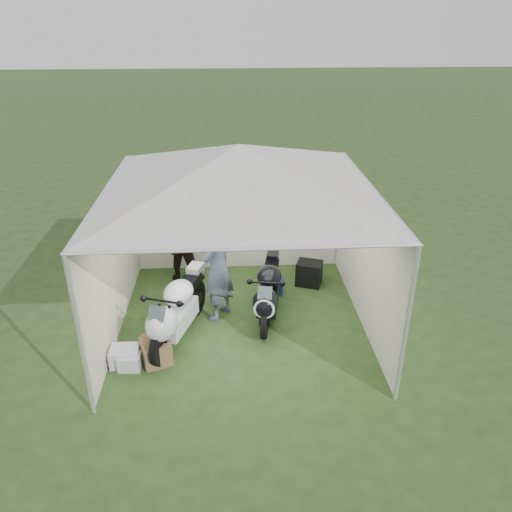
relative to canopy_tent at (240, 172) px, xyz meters
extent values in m
plane|color=#243B17|center=(0.00, -0.03, -2.58)|extent=(80.00, 80.00, 0.00)
cylinder|color=silver|center=(-2.00, -2.03, -1.43)|extent=(0.06, 0.06, 2.30)
cylinder|color=silver|center=(2.00, -2.03, -1.43)|extent=(0.06, 0.06, 2.30)
cylinder|color=silver|center=(-2.00, 1.97, -1.43)|extent=(0.06, 0.06, 2.30)
cylinder|color=silver|center=(2.00, 1.97, -1.43)|extent=(0.06, 0.06, 2.30)
cube|color=beige|center=(0.00, 1.97, -1.43)|extent=(4.00, 0.02, 2.30)
cube|color=beige|center=(-2.00, -0.03, -1.43)|extent=(0.02, 4.00, 2.30)
cube|color=beige|center=(2.00, -0.03, -1.43)|extent=(0.02, 4.00, 2.30)
pyramid|color=silver|center=(0.00, -0.03, 0.07)|extent=(5.66, 5.66, 0.70)
cube|color=#99A5B7|center=(-1.65, 1.95, -0.73)|extent=(0.22, 0.02, 0.28)
cube|color=#99A5B7|center=(-1.30, 1.95, -0.73)|extent=(0.22, 0.02, 0.28)
cube|color=#99A5B7|center=(-0.95, 1.95, -0.73)|extent=(0.22, 0.01, 0.28)
cube|color=#99A5B7|center=(-0.60, 1.95, -0.73)|extent=(0.22, 0.01, 0.28)
cube|color=#99A5B7|center=(-1.65, 1.95, -1.03)|extent=(0.22, 0.02, 0.28)
cube|color=#99A5B7|center=(-1.30, 1.95, -1.03)|extent=(0.22, 0.01, 0.28)
cube|color=#99A5B7|center=(-0.95, 1.95, -1.03)|extent=(0.22, 0.02, 0.28)
cube|color=#99A5B7|center=(-0.60, 1.95, -1.03)|extent=(0.22, 0.01, 0.28)
cylinder|color=#D8590C|center=(0.20, 1.94, -0.63)|extent=(3.20, 0.02, 0.02)
cylinder|color=black|center=(-1.22, -1.06, -2.28)|extent=(0.28, 0.60, 0.60)
cylinder|color=black|center=(-0.78, 0.26, -2.28)|extent=(0.33, 0.61, 0.60)
cube|color=silver|center=(-1.02, -0.45, -2.20)|extent=(0.62, 1.00, 0.30)
ellipsoid|color=silver|center=(-1.19, -0.97, -1.96)|extent=(0.61, 0.71, 0.50)
ellipsoid|color=silver|center=(-0.98, -0.35, -1.80)|extent=(0.61, 0.72, 0.35)
cube|color=black|center=(-0.86, 0.02, -1.86)|extent=(0.43, 0.65, 0.14)
cube|color=silver|center=(-0.76, 0.34, -1.78)|extent=(0.30, 0.35, 0.18)
cube|color=black|center=(-0.89, -0.07, -2.03)|extent=(0.27, 0.55, 0.10)
cube|color=#3F474C|center=(-1.22, -1.08, -1.70)|extent=(0.27, 0.21, 0.21)
cylinder|color=black|center=(0.35, -0.49, -2.30)|extent=(0.19, 0.56, 0.56)
cylinder|color=black|center=(0.58, 0.79, -2.30)|extent=(0.23, 0.57, 0.56)
cube|color=black|center=(0.46, 0.10, -2.22)|extent=(0.46, 0.92, 0.28)
ellipsoid|color=black|center=(0.37, -0.40, -2.00)|extent=(0.51, 0.62, 0.46)
ellipsoid|color=black|center=(0.47, 0.20, -1.85)|extent=(0.50, 0.63, 0.33)
cube|color=black|center=(0.54, 0.56, -1.91)|extent=(0.33, 0.59, 0.13)
cube|color=black|center=(0.59, 0.86, -1.83)|extent=(0.25, 0.31, 0.17)
cube|color=maroon|center=(0.52, 0.47, -2.07)|extent=(0.18, 0.52, 0.09)
cube|color=#3F474C|center=(0.35, -0.51, -1.76)|extent=(0.24, 0.17, 0.19)
cylinder|color=white|center=(0.33, -0.60, -2.00)|extent=(0.33, 0.08, 0.33)
cube|color=#2237AB|center=(0.60, 0.88, -2.43)|extent=(0.43, 0.31, 0.29)
imported|color=black|center=(-1.08, 1.50, -1.73)|extent=(0.93, 0.79, 1.69)
imported|color=slate|center=(-0.37, 0.15, -1.63)|extent=(0.74, 0.82, 1.88)
cube|color=black|center=(1.32, 1.16, -2.35)|extent=(0.56, 0.50, 0.46)
cube|color=silver|center=(-1.75, -1.07, -2.43)|extent=(0.42, 0.33, 0.28)
cube|color=brown|center=(-1.30, -1.04, -2.39)|extent=(0.52, 0.52, 0.36)
cube|color=silver|center=(-1.67, -1.17, -2.46)|extent=(0.34, 0.29, 0.24)
cube|color=brown|center=(-1.32, -0.84, -2.43)|extent=(0.48, 0.38, 0.29)
camera|label=1|loc=(-0.17, -7.08, 2.14)|focal=35.00mm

